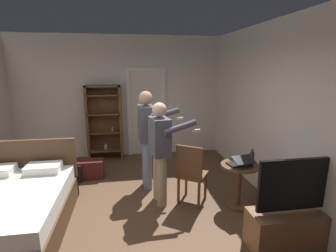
{
  "coord_description": "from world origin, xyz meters",
  "views": [
    {
      "loc": [
        0.16,
        -3.37,
        2.16
      ],
      "look_at": [
        0.79,
        0.58,
        1.23
      ],
      "focal_mm": 27.5,
      "sensor_mm": 36.0,
      "label": 1
    }
  ],
  "objects_px": {
    "laptop": "(240,162)",
    "wooden_chair": "(191,172)",
    "bed": "(6,209)",
    "side_table": "(239,179)",
    "person_striped_shirt": "(147,133)",
    "suitcase_dark": "(72,171)",
    "bottle_on_table": "(252,159)",
    "bookshelf": "(105,120)",
    "person_blue_shirt": "(160,147)",
    "tv_flatscreen": "(296,222)",
    "suitcase_small": "(89,169)"
  },
  "relations": [
    {
      "from": "bookshelf",
      "to": "side_table",
      "type": "height_order",
      "value": "bookshelf"
    },
    {
      "from": "bottle_on_table",
      "to": "person_striped_shirt",
      "type": "xyz_separation_m",
      "value": [
        -1.48,
        0.99,
        0.2
      ]
    },
    {
      "from": "suitcase_small",
      "to": "bed",
      "type": "bearing_deg",
      "value": -121.34
    },
    {
      "from": "bookshelf",
      "to": "person_striped_shirt",
      "type": "distance_m",
      "value": 1.88
    },
    {
      "from": "tv_flatscreen",
      "to": "person_striped_shirt",
      "type": "distance_m",
      "value": 2.59
    },
    {
      "from": "side_table",
      "to": "laptop",
      "type": "bearing_deg",
      "value": -117.83
    },
    {
      "from": "bookshelf",
      "to": "wooden_chair",
      "type": "relative_size",
      "value": 1.76
    },
    {
      "from": "tv_flatscreen",
      "to": "wooden_chair",
      "type": "relative_size",
      "value": 1.16
    },
    {
      "from": "side_table",
      "to": "wooden_chair",
      "type": "distance_m",
      "value": 0.75
    },
    {
      "from": "bookshelf",
      "to": "side_table",
      "type": "bearing_deg",
      "value": -49.55
    },
    {
      "from": "wooden_chair",
      "to": "suitcase_dark",
      "type": "bearing_deg",
      "value": 148.44
    },
    {
      "from": "bed",
      "to": "person_striped_shirt",
      "type": "distance_m",
      "value": 2.31
    },
    {
      "from": "bed",
      "to": "side_table",
      "type": "relative_size",
      "value": 2.72
    },
    {
      "from": "bookshelf",
      "to": "side_table",
      "type": "xyz_separation_m",
      "value": [
        2.2,
        -2.58,
        -0.47
      ]
    },
    {
      "from": "bed",
      "to": "wooden_chair",
      "type": "height_order",
      "value": "bed"
    },
    {
      "from": "bookshelf",
      "to": "bottle_on_table",
      "type": "distance_m",
      "value": 3.55
    },
    {
      "from": "bookshelf",
      "to": "person_blue_shirt",
      "type": "height_order",
      "value": "bookshelf"
    },
    {
      "from": "bed",
      "to": "suitcase_dark",
      "type": "bearing_deg",
      "value": 70.96
    },
    {
      "from": "person_blue_shirt",
      "to": "tv_flatscreen",
      "type": "bearing_deg",
      "value": -41.47
    },
    {
      "from": "suitcase_dark",
      "to": "laptop",
      "type": "bearing_deg",
      "value": -15.76
    },
    {
      "from": "person_striped_shirt",
      "to": "suitcase_dark",
      "type": "height_order",
      "value": "person_striped_shirt"
    },
    {
      "from": "wooden_chair",
      "to": "person_blue_shirt",
      "type": "distance_m",
      "value": 0.63
    },
    {
      "from": "person_blue_shirt",
      "to": "suitcase_small",
      "type": "height_order",
      "value": "person_blue_shirt"
    },
    {
      "from": "tv_flatscreen",
      "to": "side_table",
      "type": "height_order",
      "value": "tv_flatscreen"
    },
    {
      "from": "bookshelf",
      "to": "laptop",
      "type": "bearing_deg",
      "value": -50.3
    },
    {
      "from": "bed",
      "to": "bottle_on_table",
      "type": "bearing_deg",
      "value": -0.34
    },
    {
      "from": "laptop",
      "to": "wooden_chair",
      "type": "height_order",
      "value": "wooden_chair"
    },
    {
      "from": "laptop",
      "to": "person_striped_shirt",
      "type": "bearing_deg",
      "value": 144.01
    },
    {
      "from": "bookshelf",
      "to": "wooden_chair",
      "type": "xyz_separation_m",
      "value": [
        1.48,
        -2.38,
        -0.39
      ]
    },
    {
      "from": "bed",
      "to": "tv_flatscreen",
      "type": "xyz_separation_m",
      "value": [
        3.61,
        -0.92,
        0.02
      ]
    },
    {
      "from": "suitcase_dark",
      "to": "side_table",
      "type": "bearing_deg",
      "value": -14.89
    },
    {
      "from": "laptop",
      "to": "person_striped_shirt",
      "type": "relative_size",
      "value": 0.21
    },
    {
      "from": "bottle_on_table",
      "to": "person_striped_shirt",
      "type": "relative_size",
      "value": 0.15
    },
    {
      "from": "bed",
      "to": "suitcase_dark",
      "type": "relative_size",
      "value": 3.76
    },
    {
      "from": "bed",
      "to": "bookshelf",
      "type": "height_order",
      "value": "bookshelf"
    },
    {
      "from": "bed",
      "to": "laptop",
      "type": "height_order",
      "value": "bed"
    },
    {
      "from": "tv_flatscreen",
      "to": "person_striped_shirt",
      "type": "height_order",
      "value": "person_striped_shirt"
    },
    {
      "from": "side_table",
      "to": "person_striped_shirt",
      "type": "bearing_deg",
      "value": 145.69
    },
    {
      "from": "laptop",
      "to": "bottle_on_table",
      "type": "xyz_separation_m",
      "value": [
        0.16,
        -0.04,
        0.06
      ]
    },
    {
      "from": "tv_flatscreen",
      "to": "suitcase_dark",
      "type": "bearing_deg",
      "value": 141.51
    },
    {
      "from": "bed",
      "to": "side_table",
      "type": "height_order",
      "value": "bed"
    },
    {
      "from": "side_table",
      "to": "bottle_on_table",
      "type": "relative_size",
      "value": 2.62
    },
    {
      "from": "suitcase_small",
      "to": "suitcase_dark",
      "type": "bearing_deg",
      "value": 178.0
    },
    {
      "from": "bottle_on_table",
      "to": "suitcase_dark",
      "type": "relative_size",
      "value": 0.53
    },
    {
      "from": "bed",
      "to": "laptop",
      "type": "bearing_deg",
      "value": 0.3
    },
    {
      "from": "side_table",
      "to": "person_striped_shirt",
      "type": "distance_m",
      "value": 1.71
    },
    {
      "from": "laptop",
      "to": "wooden_chair",
      "type": "xyz_separation_m",
      "value": [
        -0.69,
        0.24,
        -0.21
      ]
    },
    {
      "from": "bookshelf",
      "to": "suitcase_dark",
      "type": "relative_size",
      "value": 3.44
    },
    {
      "from": "laptop",
      "to": "suitcase_dark",
      "type": "distance_m",
      "value": 3.21
    },
    {
      "from": "person_striped_shirt",
      "to": "tv_flatscreen",
      "type": "bearing_deg",
      "value": -49.16
    }
  ]
}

